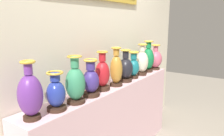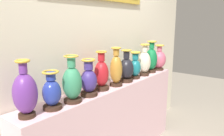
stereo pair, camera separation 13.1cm
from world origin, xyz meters
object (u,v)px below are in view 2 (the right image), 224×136
Objects in this scene: vase_onyx at (126,69)px; vase_violet at (25,93)px; vase_teal at (135,66)px; vase_rose at (159,59)px; vase_jade at (72,83)px; vase_ochre at (116,69)px; vase_emerald at (151,59)px; vase_indigo at (89,80)px; vase_ivory at (145,62)px; vase_crimson at (101,74)px; vase_cobalt at (52,92)px.

vase_violet is at bearing 179.29° from vase_onyx.
vase_onyx is at bearing -179.81° from vase_teal.
vase_onyx is 0.80m from vase_rose.
vase_teal is 0.91× the size of vase_rose.
vase_jade is 0.61m from vase_ochre.
vase_emerald reaches higher than vase_teal.
vase_ivory reaches higher than vase_indigo.
vase_violet reaches higher than vase_ivory.
vase_emerald is at bearing 0.81° from vase_jade.
vase_emerald is (1.21, 0.01, 0.04)m from vase_indigo.
vase_crimson is at bearing 0.34° from vase_violet.
vase_indigo reaches higher than vase_teal.
vase_emerald is at bearing 5.61° from vase_ivory.
vase_violet reaches higher than vase_rose.
vase_indigo is at bearing 179.78° from vase_rose.
vase_emerald is at bearing -0.65° from vase_crimson.
vase_ochre is (0.20, -0.03, 0.02)m from vase_crimson.
vase_violet is 0.81m from vase_crimson.
vase_ochre reaches higher than vase_rose.
vase_emerald is at bearing 0.64° from vase_indigo.
vase_ochre is at bearing 179.83° from vase_rose.
vase_violet is 0.21m from vase_cobalt.
vase_cobalt is at bearing -179.92° from vase_onyx.
vase_emerald reaches higher than vase_onyx.
vase_teal is at bearing 178.96° from vase_rose.
vase_crimson is at bearing 2.02° from vase_cobalt.
vase_rose is at bearing -0.28° from vase_cobalt.
vase_ochre is 1.26× the size of vase_teal.
vase_indigo is at bearing -0.51° from vase_cobalt.
vase_jade reaches higher than vase_rose.
vase_indigo is 1.21m from vase_emerald.
vase_ochre reaches higher than vase_ivory.
vase_ochre reaches higher than vase_teal.
vase_onyx is 0.91× the size of vase_ivory.
vase_crimson reaches higher than vase_onyx.
vase_cobalt is 1.81m from vase_rose.
vase_crimson is 0.92× the size of vase_emerald.
vase_jade is at bearing -175.58° from vase_crimson.
vase_ochre is 1.12× the size of vase_onyx.
vase_cobalt is 0.74× the size of vase_ochre.
vase_teal is (0.59, -0.02, -0.02)m from vase_crimson.
vase_rose is at bearing 0.04° from vase_jade.
vase_cobalt is 1.01m from vase_onyx.
vase_crimson is 0.95× the size of vase_ochre.
vase_teal is (1.20, 0.00, 0.01)m from vase_cobalt.
vase_rose is (1.41, -0.01, 0.01)m from vase_indigo.
vase_violet reaches higher than vase_ochre.
vase_onyx reaches higher than vase_cobalt.
vase_crimson is 1.06× the size of vase_onyx.
vase_teal is at bearing -1.87° from vase_crimson.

